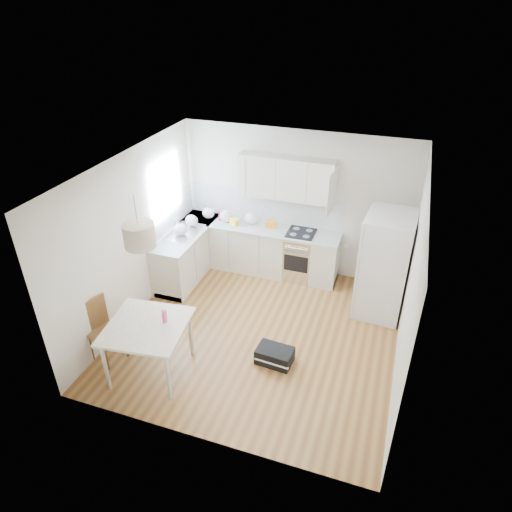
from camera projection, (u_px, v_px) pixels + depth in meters
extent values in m
plane|color=brown|center=(259.00, 332.00, 7.25)|extent=(4.20, 4.20, 0.00)
plane|color=white|center=(259.00, 170.00, 5.88)|extent=(4.20, 4.20, 0.00)
plane|color=silver|center=(296.00, 203.00, 8.27)|extent=(4.20, 0.00, 4.20)
plane|color=silver|center=(132.00, 237.00, 7.15)|extent=(0.00, 4.20, 4.20)
plane|color=silver|center=(410.00, 287.00, 5.98)|extent=(0.00, 4.20, 4.20)
cube|color=#BFE0F9|center=(166.00, 187.00, 7.88)|extent=(0.02, 1.00, 1.00)
cube|color=beige|center=(259.00, 249.00, 8.66)|extent=(3.00, 0.60, 0.88)
cube|color=beige|center=(188.00, 254.00, 8.51)|extent=(0.60, 1.80, 0.88)
cube|color=#B6B8BB|center=(259.00, 228.00, 8.43)|extent=(3.02, 0.64, 0.04)
cube|color=#B6B8BB|center=(186.00, 232.00, 8.27)|extent=(0.64, 1.82, 0.04)
cube|color=white|center=(264.00, 206.00, 8.51)|extent=(3.00, 0.01, 0.58)
cube|color=white|center=(170.00, 214.00, 8.20)|extent=(0.01, 1.80, 0.58)
cube|color=beige|center=(286.00, 178.00, 7.92)|extent=(1.70, 0.32, 0.75)
cube|color=#BEB3A2|center=(147.00, 326.00, 6.12)|extent=(1.17, 1.17, 0.04)
cylinder|color=beige|center=(106.00, 367.00, 6.04)|extent=(0.06, 0.06, 0.79)
cylinder|color=beige|center=(168.00, 377.00, 5.88)|extent=(0.06, 0.06, 0.79)
cylinder|color=beige|center=(134.00, 326.00, 6.78)|extent=(0.06, 0.06, 0.79)
cylinder|color=beige|center=(191.00, 334.00, 6.63)|extent=(0.06, 0.06, 0.79)
cylinder|color=#F64489|center=(164.00, 315.00, 6.12)|extent=(0.08, 0.08, 0.23)
cube|color=black|center=(275.00, 356.00, 6.63)|extent=(0.54, 0.38, 0.24)
cylinder|color=#B9A98E|center=(139.00, 235.00, 5.45)|extent=(0.49, 0.49, 0.30)
ellipsoid|color=white|center=(208.00, 213.00, 8.68)|extent=(0.24, 0.20, 0.21)
ellipsoid|color=white|center=(226.00, 216.00, 8.54)|extent=(0.25, 0.21, 0.22)
ellipsoid|color=white|center=(251.00, 218.00, 8.46)|extent=(0.25, 0.21, 0.22)
ellipsoid|color=white|center=(192.00, 221.00, 8.39)|extent=(0.24, 0.20, 0.21)
ellipsoid|color=white|center=(180.00, 230.00, 8.08)|extent=(0.24, 0.21, 0.22)
cube|color=orange|center=(271.00, 225.00, 8.35)|extent=(0.19, 0.14, 0.12)
cube|color=yellow|center=(234.00, 222.00, 8.46)|extent=(0.20, 0.17, 0.12)
cube|color=red|center=(223.00, 216.00, 8.67)|extent=(0.19, 0.17, 0.11)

